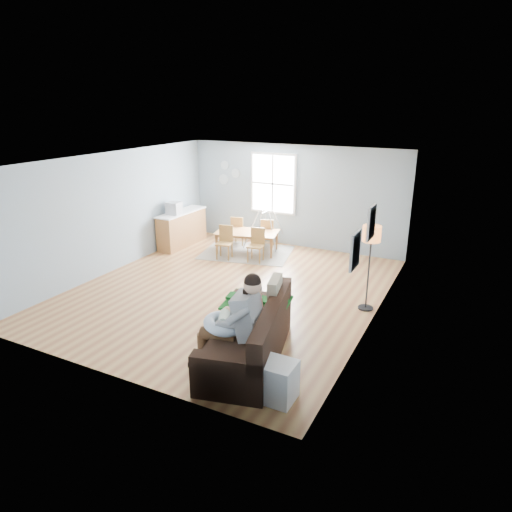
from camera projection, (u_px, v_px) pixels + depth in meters
The scene contains 22 objects.
room at pixel (227, 174), 8.79m from camera, with size 8.40×9.40×3.90m.
window at pixel (273, 184), 12.22m from camera, with size 1.32×0.08×1.62m.
pictures at pixel (364, 236), 6.82m from camera, with size 0.05×1.34×0.74m.
wall_plates at pixel (228, 173), 12.77m from camera, with size 0.67×0.02×0.66m.
sofa at pixel (251, 339), 6.92m from camera, with size 1.50×2.47×0.93m.
green_throw at pixel (257, 303), 7.56m from camera, with size 1.05×0.84×0.04m, color #135316.
beige_pillow at pixel (275, 294), 7.26m from camera, with size 0.15×0.54×0.54m, color tan.
father at pixel (236, 319), 6.49m from camera, with size 1.15×0.61×1.54m.
nursing_pillow at pixel (224, 324), 6.56m from camera, with size 0.60×0.60×0.16m, color silver.
infant at pixel (225, 316), 6.56m from camera, with size 0.27×0.43×0.16m.
toddler at pixel (249, 305), 6.98m from camera, with size 0.63×0.34×0.96m.
floor_lamp at pixel (371, 241), 8.27m from camera, with size 0.33×0.33×1.63m.
storage_cube at pixel (276, 381), 6.00m from camera, with size 0.49×0.44×0.55m.
rug at pixel (247, 252), 11.91m from camera, with size 2.24×1.70×0.01m, color gray.
dining_table at pixel (247, 242), 11.82m from camera, with size 1.59×0.88×0.56m, color olive.
chair_sw at pixel (225, 240), 11.35m from camera, with size 0.45×0.45×0.83m.
chair_se at pixel (257, 243), 11.15m from camera, with size 0.42×0.42×0.83m.
chair_nw at pixel (238, 229), 12.37m from camera, with size 0.42×0.42×0.81m.
chair_ne at pixel (267, 232), 12.18m from camera, with size 0.46×0.46×0.79m.
counter at pixel (182, 228), 12.38m from camera, with size 0.53×1.69×0.94m.
monitor at pixel (174, 208), 11.90m from camera, with size 0.37×0.35×0.32m.
baby_swing at pixel (266, 230), 12.33m from camera, with size 1.03×1.04×0.97m.
Camera 1 is at (4.48, -7.63, 3.77)m, focal length 32.00 mm.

